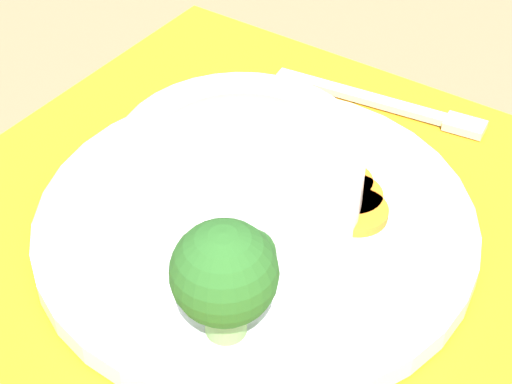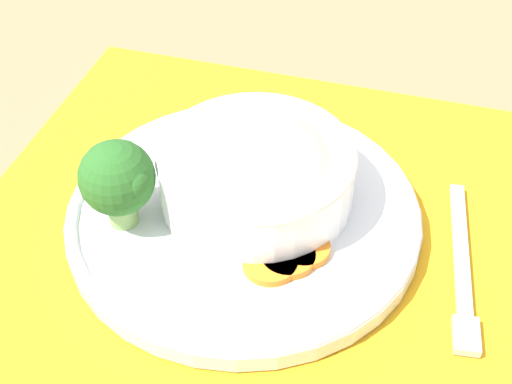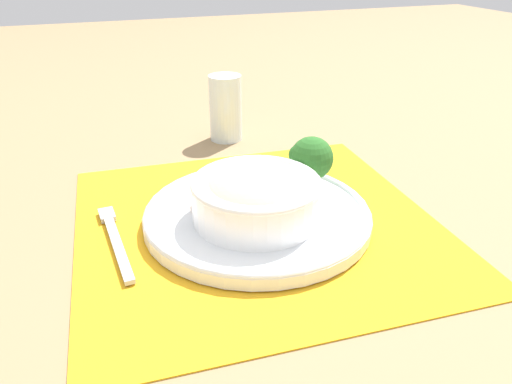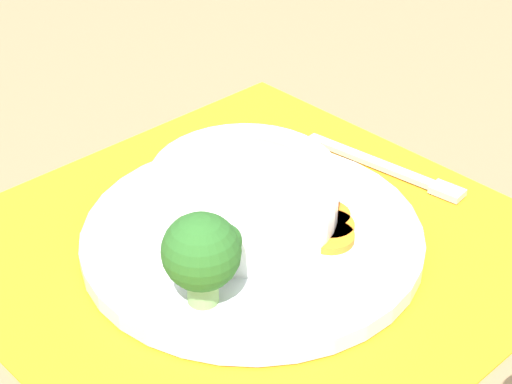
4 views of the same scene
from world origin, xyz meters
name	(u,v)px [view 4 (image 4 of 4)]	position (x,y,z in m)	size (l,w,h in m)	color
ground_plane	(252,248)	(0.00, 0.00, 0.00)	(4.00, 4.00, 0.00)	#8C704C
placemat	(252,247)	(0.00, 0.00, 0.00)	(0.50, 0.50, 0.00)	orange
plate	(252,235)	(0.00, 0.00, 0.02)	(0.31, 0.31, 0.02)	silver
bowl	(245,190)	(-0.01, -0.02, 0.05)	(0.17, 0.17, 0.07)	white
broccoli_floret	(202,253)	(0.10, 0.04, 0.07)	(0.06, 0.06, 0.08)	#84AD5B
carrot_slice_near	(329,237)	(-0.04, 0.06, 0.02)	(0.04, 0.04, 0.01)	orange
carrot_slice_middle	(330,226)	(-0.05, 0.05, 0.02)	(0.04, 0.04, 0.01)	orange
carrot_slice_far	(326,216)	(-0.06, 0.04, 0.02)	(0.04, 0.04, 0.01)	orange
fork	(398,172)	(-0.19, 0.03, 0.01)	(0.03, 0.18, 0.01)	#B7B7BC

